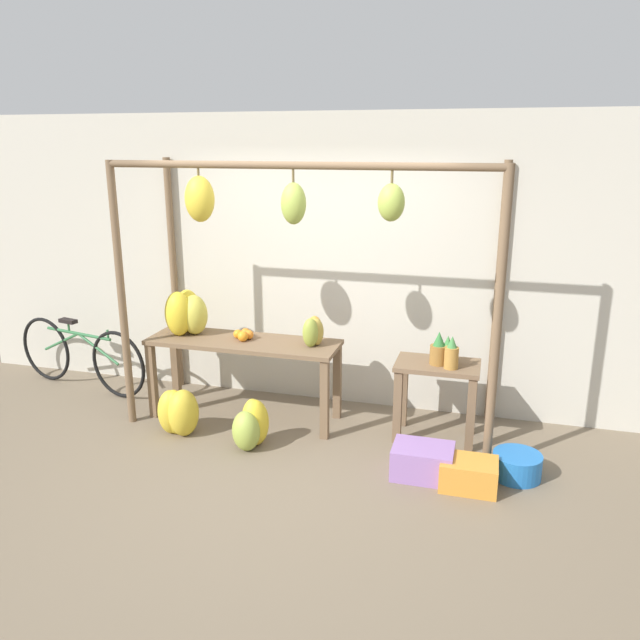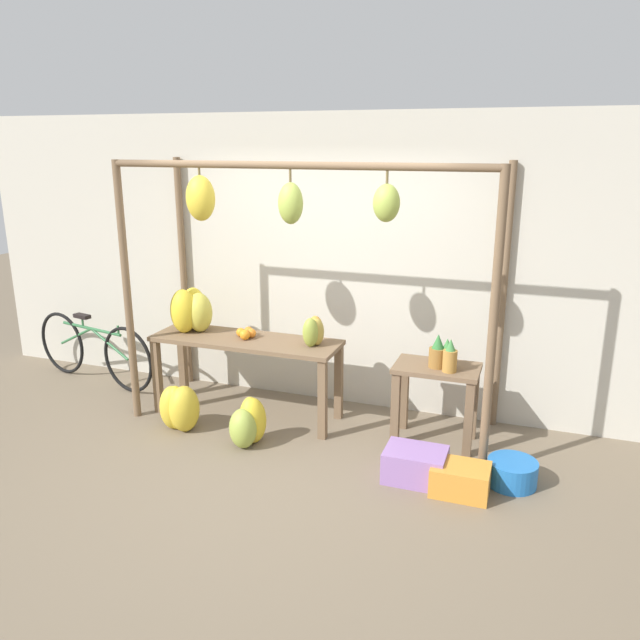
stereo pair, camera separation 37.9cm
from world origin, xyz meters
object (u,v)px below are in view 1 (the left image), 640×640
(pineapple_cluster, at_px, (445,352))
(banana_pile_ground_left, at_px, (177,413))
(banana_pile_on_table, at_px, (187,313))
(papaya_pile, at_px, (314,331))
(fruit_crate_white, at_px, (423,461))
(orange_pile, at_px, (244,335))
(parked_bicycle, at_px, (81,355))
(blue_bucket, at_px, (517,466))
(fruit_crate_purple, at_px, (469,474))
(banana_pile_ground_right, at_px, (252,425))

(pineapple_cluster, height_order, banana_pile_ground_left, pineapple_cluster)
(banana_pile_on_table, distance_m, papaya_pile, 1.26)
(banana_pile_on_table, distance_m, pineapple_cluster, 2.42)
(banana_pile_on_table, relative_size, papaya_pile, 1.71)
(banana_pile_ground_left, relative_size, fruit_crate_white, 0.99)
(banana_pile_ground_left, height_order, papaya_pile, papaya_pile)
(banana_pile_ground_left, xyz_separation_m, papaya_pile, (1.13, 0.52, 0.70))
(orange_pile, bearing_deg, pineapple_cluster, -0.04)
(fruit_crate_white, bearing_deg, banana_pile_ground_left, 175.81)
(orange_pile, height_order, fruit_crate_white, orange_pile)
(fruit_crate_white, xyz_separation_m, parked_bicycle, (-3.69, 0.86, 0.25))
(blue_bucket, xyz_separation_m, papaya_pile, (-1.79, 0.50, 0.80))
(banana_pile_ground_left, xyz_separation_m, fruit_crate_white, (2.21, -0.16, -0.07))
(orange_pile, height_order, papaya_pile, papaya_pile)
(papaya_pile, distance_m, fruit_crate_purple, 1.80)
(fruit_crate_white, distance_m, blue_bucket, 0.73)
(banana_pile_on_table, relative_size, blue_bucket, 1.26)
(orange_pile, bearing_deg, banana_pile_on_table, 175.89)
(blue_bucket, height_order, parked_bicycle, parked_bicycle)
(banana_pile_on_table, relative_size, fruit_crate_white, 1.01)
(parked_bicycle, relative_size, papaya_pile, 6.30)
(banana_pile_on_table, bearing_deg, banana_pile_ground_right, -34.46)
(parked_bicycle, distance_m, fruit_crate_purple, 4.16)
(banana_pile_ground_right, relative_size, parked_bicycle, 0.25)
(pineapple_cluster, bearing_deg, fruit_crate_white, -96.83)
(parked_bicycle, bearing_deg, blue_bucket, -8.76)
(papaya_pile, xyz_separation_m, fruit_crate_purple, (1.44, -0.76, -0.79))
(banana_pile_ground_right, xyz_separation_m, fruit_crate_white, (1.47, -0.10, -0.07))
(blue_bucket, bearing_deg, parked_bicycle, 171.24)
(banana_pile_ground_right, xyz_separation_m, papaya_pile, (0.39, 0.57, 0.70))
(pineapple_cluster, distance_m, parked_bicycle, 3.80)
(blue_bucket, distance_m, fruit_crate_purple, 0.44)
(banana_pile_on_table, relative_size, parked_bicycle, 0.27)
(orange_pile, bearing_deg, blue_bucket, -11.04)
(blue_bucket, xyz_separation_m, parked_bicycle, (-4.40, 0.68, 0.27))
(pineapple_cluster, relative_size, parked_bicycle, 0.17)
(orange_pile, height_order, pineapple_cluster, pineapple_cluster)
(banana_pile_on_table, height_order, pineapple_cluster, banana_pile_on_table)
(fruit_crate_white, bearing_deg, papaya_pile, 147.92)
(banana_pile_ground_right, height_order, fruit_crate_white, banana_pile_ground_right)
(banana_pile_on_table, xyz_separation_m, fruit_crate_purple, (2.69, -0.78, -0.86))
(banana_pile_on_table, distance_m, blue_bucket, 3.22)
(pineapple_cluster, bearing_deg, banana_pile_ground_right, -160.26)
(banana_pile_ground_left, height_order, banana_pile_ground_right, banana_pile_ground_left)
(fruit_crate_white, bearing_deg, pineapple_cluster, 83.17)
(banana_pile_on_table, xyz_separation_m, banana_pile_ground_right, (0.87, -0.60, -0.78))
(papaya_pile, bearing_deg, banana_pile_ground_left, -155.40)
(banana_pile_ground_left, height_order, fruit_crate_white, banana_pile_ground_left)
(fruit_crate_white, height_order, fruit_crate_purple, fruit_crate_white)
(blue_bucket, relative_size, fruit_crate_purple, 0.89)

